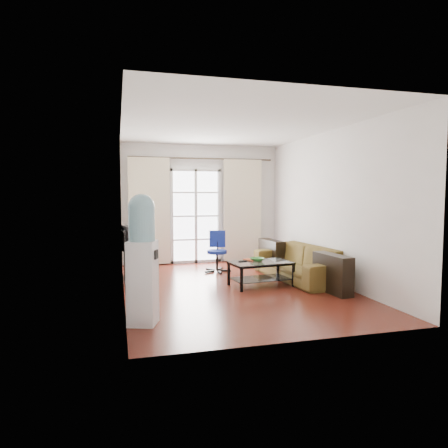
% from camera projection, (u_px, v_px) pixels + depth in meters
% --- Properties ---
extents(floor, '(5.20, 5.20, 0.00)m').
position_uv_depth(floor, '(233.00, 287.00, 6.78)').
color(floor, maroon).
rests_on(floor, ground).
extents(ceiling, '(5.20, 5.20, 0.00)m').
position_uv_depth(ceiling, '(233.00, 126.00, 6.58)').
color(ceiling, white).
rests_on(ceiling, wall_back).
extents(wall_back, '(3.60, 0.02, 2.70)m').
position_uv_depth(wall_back, '(202.00, 204.00, 9.19)').
color(wall_back, white).
rests_on(wall_back, floor).
extents(wall_front, '(3.60, 0.02, 2.70)m').
position_uv_depth(wall_front, '(303.00, 216.00, 4.18)').
color(wall_front, white).
rests_on(wall_front, floor).
extents(wall_left, '(0.02, 5.20, 2.70)m').
position_uv_depth(wall_left, '(123.00, 209.00, 6.22)').
color(wall_left, white).
rests_on(wall_left, floor).
extents(wall_right, '(0.02, 5.20, 2.70)m').
position_uv_depth(wall_right, '(330.00, 207.00, 7.14)').
color(wall_right, white).
rests_on(wall_right, floor).
extents(french_door, '(1.16, 0.06, 2.15)m').
position_uv_depth(french_door, '(196.00, 216.00, 9.11)').
color(french_door, white).
rests_on(french_door, wall_back).
extents(curtain_rod, '(3.30, 0.04, 0.04)m').
position_uv_depth(curtain_rod, '(202.00, 158.00, 9.01)').
color(curtain_rod, '#4C3F2D').
rests_on(curtain_rod, wall_back).
extents(curtain_left, '(0.90, 0.07, 2.35)m').
position_uv_depth(curtain_left, '(149.00, 211.00, 8.77)').
color(curtain_left, '#F2E7C3').
rests_on(curtain_left, curtain_rod).
extents(curtain_right, '(0.90, 0.07, 2.35)m').
position_uv_depth(curtain_right, '(243.00, 210.00, 9.33)').
color(curtain_right, '#F2E7C3').
rests_on(curtain_right, curtain_rod).
extents(radiator, '(0.64, 0.12, 0.64)m').
position_uv_depth(radiator, '(236.00, 247.00, 9.37)').
color(radiator, '#9F9FA2').
rests_on(radiator, floor).
extents(sofa, '(2.28, 1.21, 0.62)m').
position_uv_depth(sofa, '(298.00, 262.00, 7.39)').
color(sofa, brown).
rests_on(sofa, floor).
extents(coffee_table, '(1.10, 0.72, 0.42)m').
position_uv_depth(coffee_table, '(261.00, 270.00, 6.84)').
color(coffee_table, silver).
rests_on(coffee_table, floor).
extents(bowl, '(0.34, 0.34, 0.06)m').
position_uv_depth(bowl, '(257.00, 259.00, 6.89)').
color(bowl, '#328C3A').
rests_on(bowl, coffee_table).
extents(book, '(0.36, 0.38, 0.02)m').
position_uv_depth(book, '(247.00, 260.00, 6.91)').
color(book, maroon).
rests_on(book, coffee_table).
extents(remote, '(0.16, 0.09, 0.02)m').
position_uv_depth(remote, '(243.00, 261.00, 6.86)').
color(remote, black).
rests_on(remote, coffee_table).
extents(tv_stand, '(0.47, 0.69, 0.50)m').
position_uv_depth(tv_stand, '(137.00, 265.00, 7.50)').
color(tv_stand, black).
rests_on(tv_stand, floor).
extents(crt_tv, '(0.61, 0.62, 0.49)m').
position_uv_depth(crt_tv, '(137.00, 239.00, 7.41)').
color(crt_tv, black).
rests_on(crt_tv, tv_stand).
extents(task_chair, '(0.70, 0.70, 0.83)m').
position_uv_depth(task_chair, '(217.00, 260.00, 8.10)').
color(task_chair, black).
rests_on(task_chair, floor).
extents(water_cooler, '(0.41, 0.41, 1.58)m').
position_uv_depth(water_cooler, '(142.00, 257.00, 4.78)').
color(water_cooler, white).
rests_on(water_cooler, floor).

